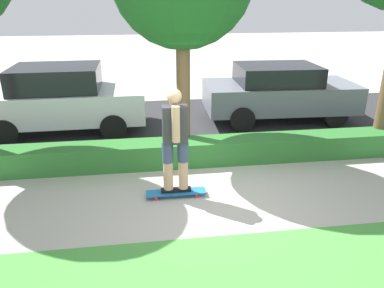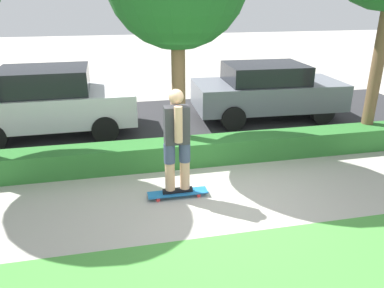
{
  "view_description": "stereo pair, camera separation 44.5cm",
  "coord_description": "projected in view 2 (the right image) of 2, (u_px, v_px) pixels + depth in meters",
  "views": [
    {
      "loc": [
        -1.07,
        -5.44,
        3.24
      ],
      "look_at": [
        -0.22,
        0.6,
        0.82
      ],
      "focal_mm": 35.0,
      "sensor_mm": 36.0,
      "label": 1
    },
    {
      "loc": [
        -1.51,
        -5.36,
        3.24
      ],
      "look_at": [
        -0.22,
        0.6,
        0.82
      ],
      "focal_mm": 35.0,
      "sensor_mm": 36.0,
      "label": 2
    }
  ],
  "objects": [
    {
      "name": "parked_car_middle",
      "position": [
        267.0,
        90.0,
        10.43
      ],
      "size": [
        4.14,
        1.96,
        1.53
      ],
      "rotation": [
        0.0,
        0.0,
        -0.04
      ],
      "color": "slate",
      "rests_on": "ground_plane"
    },
    {
      "name": "ground_plane",
      "position": [
        212.0,
        201.0,
        6.36
      ],
      "size": [
        60.0,
        60.0,
        0.0
      ],
      "primitive_type": "plane",
      "color": "#ADA89E"
    },
    {
      "name": "hedge_row",
      "position": [
        192.0,
        152.0,
        7.73
      ],
      "size": [
        15.63,
        0.6,
        0.5
      ],
      "color": "#2D702D",
      "rests_on": "ground_plane"
    },
    {
      "name": "parked_car_front",
      "position": [
        51.0,
        101.0,
        9.16
      ],
      "size": [
        4.0,
        1.92,
        1.66
      ],
      "rotation": [
        0.0,
        0.0,
        0.01
      ],
      "color": "silver",
      "rests_on": "ground_plane"
    },
    {
      "name": "skater_person",
      "position": [
        177.0,
        140.0,
        6.1
      ],
      "size": [
        0.52,
        0.47,
        1.81
      ],
      "color": "black",
      "rests_on": "skateboard"
    },
    {
      "name": "street_asphalt",
      "position": [
        172.0,
        124.0,
        10.18
      ],
      "size": [
        15.63,
        5.0,
        0.01
      ],
      "color": "#2D2D30",
      "rests_on": "ground_plane"
    },
    {
      "name": "skateboard",
      "position": [
        178.0,
        193.0,
        6.46
      ],
      "size": [
        1.04,
        0.24,
        0.09
      ],
      "color": "#1E6BAD",
      "rests_on": "ground_plane"
    }
  ]
}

